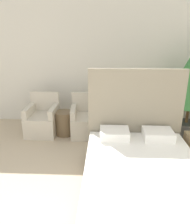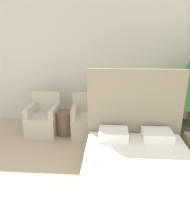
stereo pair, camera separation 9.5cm
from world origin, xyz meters
name	(u,v)px [view 1 (the left image)]	position (x,y,z in m)	size (l,w,h in m)	color
wall_back	(80,61)	(0.00, 4.04, 1.45)	(10.00, 0.06, 2.90)	silver
bed	(142,177)	(1.08, 1.35, 0.30)	(1.54, 2.17, 1.56)	brown
armchair_near_window_left	(43,121)	(-0.75, 3.24, 0.28)	(0.64, 0.68, 0.86)	beige
armchair_near_window_right	(86,122)	(0.20, 3.24, 0.28)	(0.68, 0.71, 0.86)	beige
side_table	(64,123)	(-0.27, 3.21, 0.26)	(0.39, 0.39, 0.51)	brown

